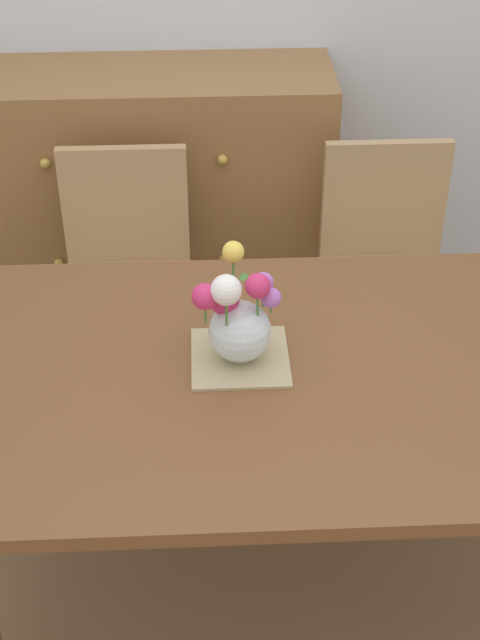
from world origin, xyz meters
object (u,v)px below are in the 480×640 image
Objects in this scene: dining_table at (279,396)px; chair_right at (386,259)px; flower_vase at (238,318)px; chair_left at (127,265)px; dresser at (142,201)px.

chair_right is (0.44, 0.85, -0.14)m from dining_table.
flower_vase reaches higher than dining_table.
chair_left is 3.31× the size of flower_vase.
chair_left is 0.48m from dresser.
chair_left is 1.00× the size of chair_right.
flower_vase reaches higher than chair_right.
chair_right is at bearing -180.00° from chair_left.
dresser is at bearing -29.56° from chair_right.
dresser is (-0.84, 0.48, -0.02)m from chair_right.
dining_table is 0.97m from chair_right.
dining_table is at bearing -73.04° from dresser.
flower_vase is at bearing 112.51° from chair_left.
flower_vase is at bearing 155.37° from dining_table.
dining_table is at bearing 117.06° from chair_left.
chair_left is at bearing -93.61° from dresser.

